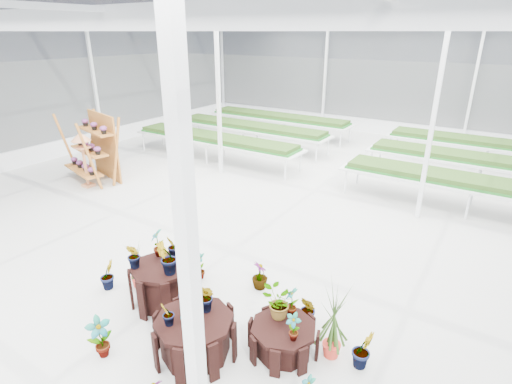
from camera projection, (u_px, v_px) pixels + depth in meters
The scene contains 10 objects.
ground_plane at pixel (219, 254), 8.11m from camera, with size 24.00×24.00×0.00m, color gray.
greenhouse_shell at pixel (214, 146), 7.26m from camera, with size 18.00×24.00×4.50m, color white, non-canonical shape.
steel_frame at pixel (214, 146), 7.26m from camera, with size 18.00×24.00×4.50m, color silver, non-canonical shape.
nursery_benches at pixel (348, 151), 13.56m from camera, with size 16.00×7.00×0.84m, color silver, non-canonical shape.
plinth_tall at pixel (163, 284), 6.54m from camera, with size 1.02×1.02×0.70m, color black.
plinth_mid at pixel (195, 336), 5.49m from camera, with size 1.12×1.12×0.59m, color black.
plinth_low at pixel (283, 339), 5.57m from camera, with size 0.96×0.96×0.43m, color black.
shelf_rack at pixel (91, 148), 11.74m from camera, with size 1.87×0.99×1.98m, color #985A21, non-canonical shape.
bird_table at pixel (84, 160), 11.32m from camera, with size 0.38×0.38×1.61m, color #BD764C, non-canonical shape.
nursery_plants at pixel (223, 298), 5.87m from camera, with size 4.66×2.99×1.28m.
Camera 1 is at (4.46, -5.51, 4.20)m, focal length 28.00 mm.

